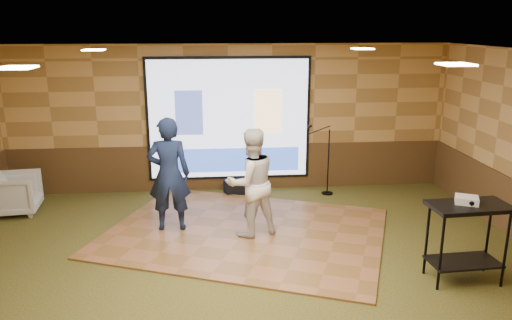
{
  "coord_description": "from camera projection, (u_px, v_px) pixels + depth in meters",
  "views": [
    {
      "loc": [
        -0.33,
        -6.55,
        3.38
      ],
      "look_at": [
        0.34,
        1.0,
        1.3
      ],
      "focal_mm": 35.0,
      "sensor_mm": 36.0,
      "label": 1
    }
  ],
  "objects": [
    {
      "name": "ground",
      "position": [
        239.0,
        265.0,
        7.21
      ],
      "size": [
        9.0,
        9.0,
        0.0
      ],
      "primitive_type": "plane",
      "color": "#2B3317",
      "rests_on": "ground"
    },
    {
      "name": "room_shell",
      "position": [
        238.0,
        123.0,
        6.66
      ],
      "size": [
        9.04,
        7.04,
        3.02
      ],
      "color": "tan",
      "rests_on": "ground"
    },
    {
      "name": "wainscot_back",
      "position": [
        230.0,
        167.0,
        10.43
      ],
      "size": [
        9.0,
        0.04,
        0.95
      ],
      "primitive_type": "cube",
      "color": "#53391B",
      "rests_on": "ground"
    },
    {
      "name": "projector_screen",
      "position": [
        229.0,
        120.0,
        10.12
      ],
      "size": [
        3.32,
        0.06,
        2.52
      ],
      "color": "black",
      "rests_on": "room_shell"
    },
    {
      "name": "downlight_nw",
      "position": [
        94.0,
        50.0,
        7.97
      ],
      "size": [
        0.32,
        0.32,
        0.02
      ],
      "primitive_type": "cube",
      "color": "#FFEEBF",
      "rests_on": "room_shell"
    },
    {
      "name": "downlight_ne",
      "position": [
        363.0,
        49.0,
        8.34
      ],
      "size": [
        0.32,
        0.32,
        0.02
      ],
      "primitive_type": "cube",
      "color": "#FFEEBF",
      "rests_on": "room_shell"
    },
    {
      "name": "downlight_sw",
      "position": [
        17.0,
        68.0,
        4.8
      ],
      "size": [
        0.32,
        0.32,
        0.02
      ],
      "primitive_type": "cube",
      "color": "#FFEEBF",
      "rests_on": "room_shell"
    },
    {
      "name": "downlight_se",
      "position": [
        456.0,
        64.0,
        5.17
      ],
      "size": [
        0.32,
        0.32,
        0.02
      ],
      "primitive_type": "cube",
      "color": "#FFEEBF",
      "rests_on": "room_shell"
    },
    {
      "name": "dance_floor",
      "position": [
        245.0,
        232.0,
        8.33
      ],
      "size": [
        5.38,
        4.78,
        0.03
      ],
      "primitive_type": "cube",
      "rotation": [
        0.0,
        0.0,
        -0.37
      ],
      "color": "#915A35",
      "rests_on": "ground"
    },
    {
      "name": "player_left",
      "position": [
        169.0,
        174.0,
        8.18
      ],
      "size": [
        0.7,
        0.47,
        1.91
      ],
      "primitive_type": "imported",
      "rotation": [
        0.0,
        0.0,
        3.15
      ],
      "color": "#152042",
      "rests_on": "dance_floor"
    },
    {
      "name": "player_right",
      "position": [
        251.0,
        183.0,
        7.98
      ],
      "size": [
        1.04,
        0.93,
        1.77
      ],
      "primitive_type": "imported",
      "rotation": [
        0.0,
        0.0,
        3.49
      ],
      "color": "silver",
      "rests_on": "dance_floor"
    },
    {
      "name": "av_table",
      "position": [
        468.0,
        226.0,
        6.6
      ],
      "size": [
        1.04,
        0.55,
        1.1
      ],
      "rotation": [
        0.0,
        0.0,
        0.06
      ],
      "color": "black",
      "rests_on": "ground"
    },
    {
      "name": "projector",
      "position": [
        467.0,
        200.0,
        6.54
      ],
      "size": [
        0.36,
        0.34,
        0.1
      ],
      "primitive_type": "cube",
      "rotation": [
        0.0,
        0.0,
        -0.43
      ],
      "color": "white",
      "rests_on": "av_table"
    },
    {
      "name": "mic_stand",
      "position": [
        325.0,
        171.0,
        10.12
      ],
      "size": [
        0.57,
        0.23,
        1.45
      ],
      "rotation": [
        0.0,
        0.0,
        0.17
      ],
      "color": "black",
      "rests_on": "ground"
    },
    {
      "name": "banquet_chair",
      "position": [
        15.0,
        194.0,
        9.12
      ],
      "size": [
        0.91,
        0.89,
        0.75
      ],
      "primitive_type": "imported",
      "rotation": [
        0.0,
        0.0,
        1.68
      ],
      "color": "gray",
      "rests_on": "ground"
    },
    {
      "name": "duffel_bag",
      "position": [
        236.0,
        187.0,
        10.24
      ],
      "size": [
        0.5,
        0.38,
        0.28
      ],
      "primitive_type": "cube",
      "rotation": [
        0.0,
        0.0,
        0.19
      ],
      "color": "black",
      "rests_on": "ground"
    }
  ]
}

